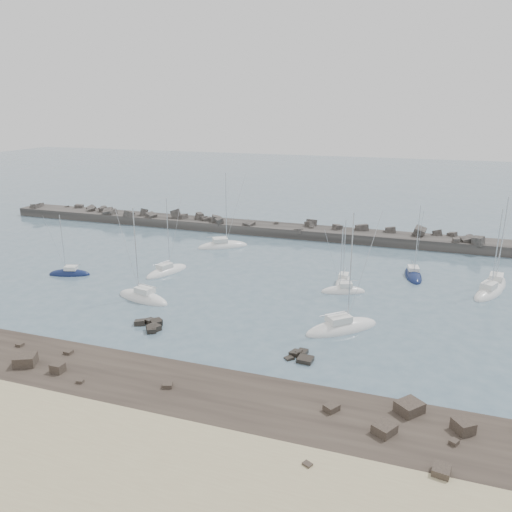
{
  "coord_description": "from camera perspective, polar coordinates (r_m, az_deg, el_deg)",
  "views": [
    {
      "loc": [
        25.14,
        -56.31,
        25.21
      ],
      "look_at": [
        1.78,
        12.0,
        3.22
      ],
      "focal_mm": 35.0,
      "sensor_mm": 36.0,
      "label": 1
    }
  ],
  "objects": [
    {
      "name": "sailboat_6",
      "position": [
        59.64,
        9.75,
        -8.16
      ],
      "size": [
        9.03,
        8.52,
        15.05
      ],
      "color": "white",
      "rests_on": "ground"
    },
    {
      "name": "sailboat_7",
      "position": [
        80.03,
        17.52,
        -2.14
      ],
      "size": [
        3.6,
        7.92,
        12.06
      ],
      "color": "#101C44",
      "rests_on": "ground"
    },
    {
      "name": "breakwater",
      "position": [
        102.8,
        -0.12,
        2.93
      ],
      "size": [
        115.0,
        6.88,
        5.32
      ],
      "color": "#302D2A",
      "rests_on": "ground"
    },
    {
      "name": "sailboat_5",
      "position": [
        74.48,
        9.93,
        -3.0
      ],
      "size": [
        2.19,
        6.64,
        10.59
      ],
      "color": "white",
      "rests_on": "ground"
    },
    {
      "name": "sailboat_2",
      "position": [
        79.15,
        -10.16,
        -1.8
      ],
      "size": [
        5.08,
        8.41,
        12.76
      ],
      "color": "white",
      "rests_on": "ground"
    },
    {
      "name": "sailboat_11",
      "position": [
        76.36,
        25.06,
        -3.88
      ],
      "size": [
        5.84,
        8.39,
        13.09
      ],
      "color": "white",
      "rests_on": "ground"
    },
    {
      "name": "ground",
      "position": [
        66.63,
        -4.81,
        -5.36
      ],
      "size": [
        400.0,
        400.0,
        0.0
      ],
      "primitive_type": "plane",
      "color": "#496373",
      "rests_on": "ground"
    },
    {
      "name": "rock_cluster_far",
      "position": [
        53.02,
        5.15,
        -11.51
      ],
      "size": [
        3.16,
        2.88,
        1.07
      ],
      "color": "black",
      "rests_on": "ground"
    },
    {
      "name": "sailboat_3",
      "position": [
        92.11,
        -3.83,
        1.11
      ],
      "size": [
        9.35,
        7.59,
        14.72
      ],
      "color": "white",
      "rests_on": "ground"
    },
    {
      "name": "sailboat_9",
      "position": [
        80.71,
        25.69,
        -2.89
      ],
      "size": [
        4.2,
        9.07,
        13.91
      ],
      "color": "white",
      "rests_on": "ground"
    },
    {
      "name": "rock_shelf",
      "position": [
        49.39,
        -15.22,
        -14.4
      ],
      "size": [
        140.0,
        12.0,
        1.76
      ],
      "color": "#2C241E",
      "rests_on": "ground"
    },
    {
      "name": "rock_cluster_near",
      "position": [
        60.97,
        -11.92,
        -7.8
      ],
      "size": [
        4.18,
        4.0,
        1.47
      ],
      "color": "black",
      "rests_on": "ground"
    },
    {
      "name": "sailboat_1",
      "position": [
        82.2,
        -20.53,
        -1.94
      ],
      "size": [
        6.7,
        3.72,
        10.28
      ],
      "color": "#101C44",
      "rests_on": "ground"
    },
    {
      "name": "sailboat_4",
      "position": [
        69.15,
        -12.78,
        -4.74
      ],
      "size": [
        8.89,
        4.55,
        13.65
      ],
      "color": "white",
      "rests_on": "ground"
    },
    {
      "name": "sailboat_8",
      "position": [
        71.02,
        9.94,
        -4.0
      ],
      "size": [
        6.48,
        3.89,
        10.02
      ],
      "color": "white",
      "rests_on": "ground"
    },
    {
      "name": "sand_strip",
      "position": [
        43.11,
        -23.2,
        -20.42
      ],
      "size": [
        140.0,
        14.0,
        1.0
      ],
      "primitive_type": "cube",
      "color": "tan",
      "rests_on": "ground"
    }
  ]
}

